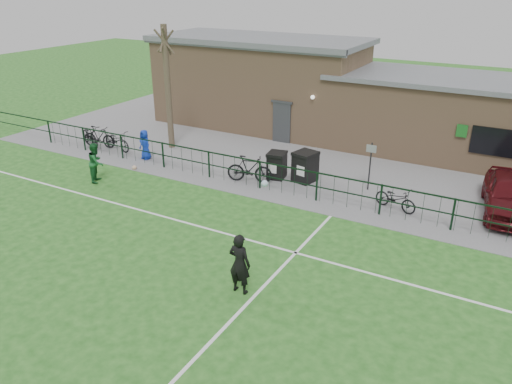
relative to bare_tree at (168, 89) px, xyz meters
The scene contains 21 objects.
ground 13.54m from the bare_tree, 52.70° to the right, with size 90.00×90.00×0.00m, color #20581A.
paving_strip 9.05m from the bare_tree, 20.56° to the left, with size 34.00×13.00×0.02m, color slate.
pitch_line_touch 8.96m from the bare_tree, 18.65° to the right, with size 28.00×0.10×0.01m, color white.
pitch_line_mid 10.73m from the bare_tree, 39.09° to the right, with size 28.00×0.10×0.01m, color white.
pitch_line_perp 14.81m from the bare_tree, 46.40° to the right, with size 0.10×16.00×0.01m, color white.
perimeter_fence 8.72m from the bare_tree, 17.35° to the right, with size 28.00×0.10×1.20m, color black.
bare_tree is the anchor object (origin of this frame).
wheelie_bin_left 7.11m from the bare_tree, ahead, with size 0.70×0.80×1.06m, color black.
wheelie_bin_right 8.19m from the bare_tree, ahead, with size 0.80×0.91×1.21m, color black.
sign_post 10.62m from the bare_tree, ahead, with size 0.06×0.06×2.00m, color black.
car_maroon 15.73m from the bare_tree, ahead, with size 1.74×4.33×1.47m, color #4B0D12.
bicycle_a 4.85m from the bare_tree, 153.74° to the right, with size 0.72×2.07×1.09m, color black.
bicycle_b 4.40m from the bare_tree, 150.82° to the right, with size 0.51×1.80×1.08m, color black.
bicycle_c 3.65m from the bare_tree, 140.56° to the right, with size 0.66×1.90×1.00m, color black.
bicycle_d 6.62m from the bare_tree, 20.09° to the right, with size 0.55×1.93×1.16m, color black.
bicycle_e 12.28m from the bare_tree, ahead, with size 0.58×1.67×0.88m, color black.
spectator_child 3.03m from the bare_tree, 89.27° to the right, with size 0.69×0.45×1.42m, color #1333B6.
goalkeeper_kick 13.32m from the bare_tree, 43.67° to the right, with size 1.31×3.36×2.07m.
outfield_player 5.57m from the bare_tree, 89.05° to the right, with size 0.82×0.64×1.68m, color #195A29.
ball_ground 4.47m from the bare_tree, 81.42° to the right, with size 0.20×0.20×0.20m, color silver.
clubhouse 9.34m from the bare_tree, 40.12° to the left, with size 24.25×5.40×4.96m.
Camera 1 is at (7.59, -8.56, 8.07)m, focal length 35.00 mm.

